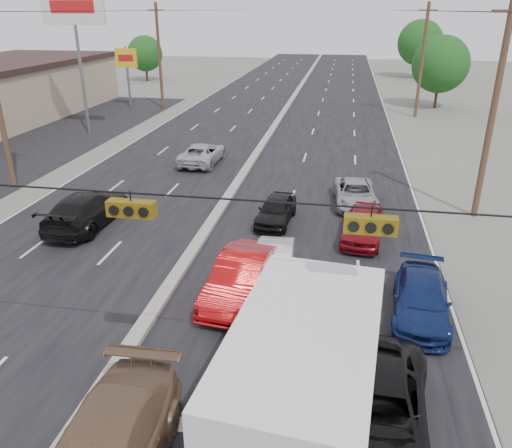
% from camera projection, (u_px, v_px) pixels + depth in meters
% --- Properties ---
extents(ground, '(200.00, 200.00, 0.00)m').
position_uv_depth(ground, '(98.00, 399.00, 13.04)').
color(ground, '#606356').
rests_on(ground, ground).
extents(road_surface, '(20.00, 160.00, 0.02)m').
position_uv_depth(road_surface, '(269.00, 136.00, 40.17)').
color(road_surface, black).
rests_on(road_surface, ground).
extents(center_median, '(0.50, 160.00, 0.20)m').
position_uv_depth(center_median, '(269.00, 134.00, 40.13)').
color(center_median, gray).
rests_on(center_median, ground).
extents(parking_lot, '(10.00, 42.00, 0.02)m').
position_uv_depth(parking_lot, '(41.00, 142.00, 38.34)').
color(parking_lot, black).
rests_on(parking_lot, ground).
extents(utility_pole_left_c, '(1.60, 0.30, 10.00)m').
position_uv_depth(utility_pole_left_c, '(159.00, 56.00, 49.18)').
color(utility_pole_left_c, '#422D1E').
rests_on(utility_pole_left_c, ground).
extents(utility_pole_right_b, '(1.60, 0.30, 10.00)m').
position_uv_depth(utility_pole_right_b, '(493.00, 111.00, 22.60)').
color(utility_pole_right_b, '#422D1E').
rests_on(utility_pole_right_b, ground).
extents(utility_pole_right_c, '(1.60, 0.30, 10.00)m').
position_uv_depth(utility_pole_right_c, '(422.00, 60.00, 45.21)').
color(utility_pole_right_c, '#422D1E').
rests_on(utility_pole_right_c, ground).
extents(traffic_signals, '(25.00, 0.30, 0.54)m').
position_uv_depth(traffic_signals, '(127.00, 206.00, 10.64)').
color(traffic_signals, black).
rests_on(traffic_signals, ground).
extents(pole_sign_billboard, '(5.00, 0.25, 11.00)m').
position_uv_depth(pole_sign_billboard, '(74.00, 17.00, 37.15)').
color(pole_sign_billboard, slate).
rests_on(pole_sign_billboard, ground).
extents(pole_sign_far, '(2.20, 0.25, 6.00)m').
position_uv_depth(pole_sign_far, '(127.00, 63.00, 50.01)').
color(pole_sign_far, slate).
rests_on(pole_sign_far, ground).
extents(tree_left_far, '(4.80, 4.80, 6.12)m').
position_uv_depth(tree_left_far, '(145.00, 53.00, 69.32)').
color(tree_left_far, '#382619').
rests_on(tree_left_far, ground).
extents(tree_right_mid, '(5.60, 5.60, 7.14)m').
position_uv_depth(tree_right_mid, '(441.00, 64.00, 49.64)').
color(tree_right_mid, '#382619').
rests_on(tree_right_mid, ground).
extents(tree_right_far, '(6.40, 6.40, 8.16)m').
position_uv_depth(tree_right_far, '(420.00, 43.00, 71.85)').
color(tree_right_far, '#382619').
rests_on(tree_right_far, ground).
extents(box_truck, '(3.40, 7.81, 3.85)m').
position_uv_depth(box_truck, '(308.00, 381.00, 10.76)').
color(box_truck, black).
rests_on(box_truck, ground).
extents(red_sedan, '(2.19, 4.93, 1.57)m').
position_uv_depth(red_sedan, '(241.00, 278.00, 17.33)').
color(red_sedan, '#A60A0C').
rests_on(red_sedan, ground).
extents(black_suv, '(2.94, 5.61, 1.51)m').
position_uv_depth(black_suv, '(374.00, 411.00, 11.62)').
color(black_suv, black).
rests_on(black_suv, ground).
extents(queue_car_a, '(1.81, 3.85, 1.27)m').
position_uv_depth(queue_car_a, '(276.00, 210.00, 23.54)').
color(queue_car_a, black).
rests_on(queue_car_a, ground).
extents(queue_car_b, '(1.59, 3.97, 1.28)m').
position_uv_depth(queue_car_b, '(274.00, 265.00, 18.47)').
color(queue_car_b, silver).
rests_on(queue_car_b, ground).
extents(queue_car_c, '(2.38, 4.58, 1.23)m').
position_uv_depth(queue_car_c, '(355.00, 194.00, 25.65)').
color(queue_car_c, '#9B9EA2').
rests_on(queue_car_c, ground).
extents(queue_car_d, '(2.22, 4.54, 1.27)m').
position_uv_depth(queue_car_d, '(421.00, 300.00, 16.28)').
color(queue_car_d, navy).
rests_on(queue_car_d, ground).
extents(queue_car_e, '(2.15, 4.30, 1.40)m').
position_uv_depth(queue_car_e, '(363.00, 225.00, 21.80)').
color(queue_car_e, maroon).
rests_on(queue_car_e, ground).
extents(oncoming_near, '(2.33, 5.50, 1.58)m').
position_uv_depth(oncoming_near, '(87.00, 209.00, 23.22)').
color(oncoming_near, black).
rests_on(oncoming_near, ground).
extents(oncoming_far, '(2.34, 4.86, 1.34)m').
position_uv_depth(oncoming_far, '(202.00, 154.00, 32.65)').
color(oncoming_far, '#B5B6BD').
rests_on(oncoming_far, ground).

